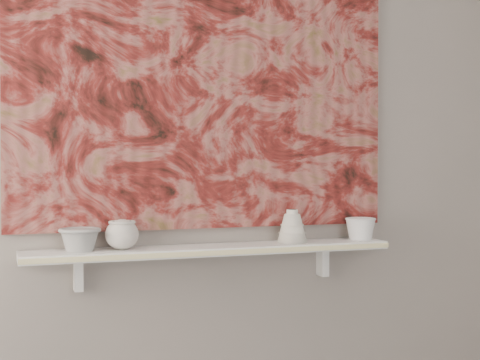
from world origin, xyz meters
name	(u,v)px	position (x,y,z in m)	size (l,w,h in m)	color
wall_back	(206,135)	(0.00, 1.60, 1.35)	(3.60, 3.60, 0.00)	gray
shelf	(213,250)	(0.00, 1.51, 0.92)	(1.40, 0.18, 0.03)	white
shelf_stripe	(221,253)	(0.00, 1.41, 0.92)	(1.40, 0.01, 0.02)	beige
bracket_left	(78,274)	(-0.49, 1.57, 0.84)	(0.03, 0.06, 0.12)	white
bracket_right	(323,261)	(0.49, 1.57, 0.84)	(0.03, 0.06, 0.12)	white
painting	(207,86)	(0.00, 1.59, 1.54)	(1.50, 0.03, 1.10)	maroon
house_motif	(314,166)	(0.45, 1.57, 1.23)	(0.09, 0.00, 0.08)	black
bowl_grey	(80,239)	(-0.49, 1.51, 0.97)	(0.15, 0.15, 0.09)	#989895
cup_cream	(122,235)	(-0.34, 1.51, 0.98)	(0.12, 0.12, 0.11)	beige
bell_vessel	(292,226)	(0.32, 1.51, 1.00)	(0.12, 0.12, 0.13)	silver
bowl_white	(360,229)	(0.63, 1.51, 0.98)	(0.12, 0.12, 0.09)	white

